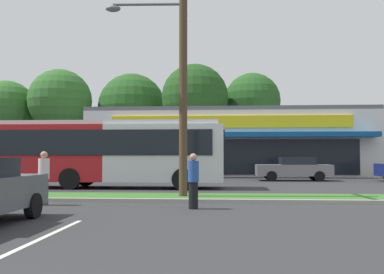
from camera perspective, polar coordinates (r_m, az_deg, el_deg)
name	(u,v)px	position (r m, az deg, el deg)	size (l,w,h in m)	color
grass_median	(117,197)	(16.53, -9.81, -7.68)	(56.00, 2.20, 0.12)	#386B28
curb_lip	(108,200)	(15.35, -10.90, -8.08)	(56.00, 0.24, 0.12)	#99968C
parking_stripe_2	(39,240)	(8.92, -19.35, -12.50)	(0.12, 4.80, 0.01)	silver
storefront_building	(229,144)	(38.80, 4.82, -0.88)	(22.02, 14.90, 5.25)	silver
tree_far_left	(7,109)	(52.72, -22.99, 3.37)	(6.30, 6.30, 9.90)	#473323
tree_left	(60,101)	(49.83, -16.83, 4.54)	(6.85, 6.85, 10.98)	#473323
tree_mid_left	(132,107)	(50.04, -7.85, 3.87)	(7.59, 7.59, 10.85)	#473323
tree_mid	(195,98)	(45.44, 0.38, 5.16)	(6.92, 6.92, 11.06)	#473323
tree_mid_right	(252,101)	(48.82, 7.87, 4.64)	(6.19, 6.19, 10.69)	#473323
utility_pole	(179,54)	(16.33, -1.67, 10.81)	(3.03, 2.40, 9.95)	#4C3826
city_bus	(97,152)	(21.95, -12.26, -1.90)	(12.44, 2.67, 3.25)	#AD191E
car_0	(294,169)	(28.25, 13.15, -4.02)	(4.64, 1.89, 1.49)	slate
pedestrian_near_bench	(44,178)	(14.82, -18.77, -5.09)	(0.35, 0.35, 1.72)	#47423D
pedestrian_by_pole	(193,181)	(13.06, 0.18, -5.75)	(0.33, 0.33, 1.65)	black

